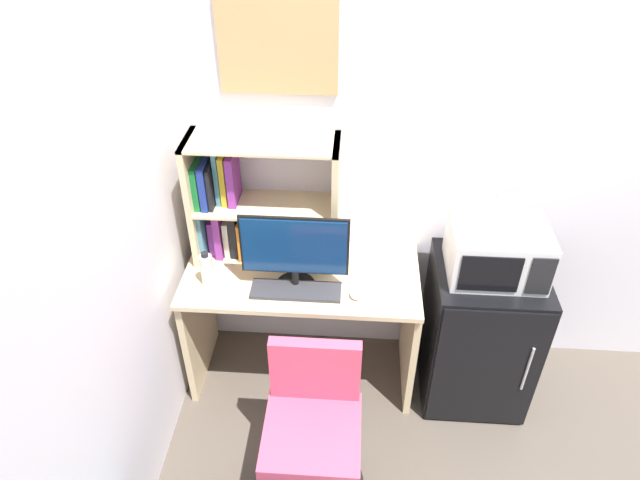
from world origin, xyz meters
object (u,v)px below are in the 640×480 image
(computer_mouse, at_px, (356,294))
(water_bottle, at_px, (207,269))
(microwave, at_px, (497,251))
(wall_corkboard, at_px, (278,45))
(desk_chair, at_px, (313,435))
(hutch_bookshelf, at_px, (245,205))
(desk_fan, at_px, (511,206))
(monitor, at_px, (294,250))
(mini_fridge, at_px, (478,333))
(keyboard, at_px, (296,291))

(computer_mouse, bearing_deg, water_bottle, 176.27)
(computer_mouse, distance_m, microwave, 0.72)
(computer_mouse, xyz_separation_m, wall_corkboard, (-0.41, 0.44, 1.09))
(microwave, bearing_deg, desk_chair, -142.37)
(hutch_bookshelf, relative_size, desk_fan, 3.15)
(microwave, relative_size, desk_chair, 0.56)
(monitor, height_order, desk_fan, desk_fan)
(mini_fridge, bearing_deg, microwave, 89.81)
(water_bottle, xyz_separation_m, microwave, (1.44, 0.08, 0.14))
(hutch_bookshelf, bearing_deg, desk_chair, -64.02)
(monitor, bearing_deg, keyboard, -81.40)
(water_bottle, bearing_deg, mini_fridge, 2.92)
(monitor, xyz_separation_m, desk_fan, (1.00, 0.06, 0.27))
(microwave, bearing_deg, hutch_bookshelf, 171.17)
(hutch_bookshelf, xyz_separation_m, water_bottle, (-0.17, -0.27, -0.22))
(keyboard, height_order, computer_mouse, computer_mouse)
(hutch_bookshelf, relative_size, computer_mouse, 9.41)
(desk_fan, relative_size, desk_chair, 0.29)
(water_bottle, distance_m, mini_fridge, 1.50)
(monitor, bearing_deg, wall_corkboard, 103.83)
(mini_fridge, distance_m, microwave, 0.56)
(computer_mouse, xyz_separation_m, desk_chair, (-0.18, -0.53, -0.42))
(desk_chair, bearing_deg, computer_mouse, 71.67)
(desk_fan, bearing_deg, water_bottle, -177.20)
(computer_mouse, height_order, water_bottle, water_bottle)
(hutch_bookshelf, height_order, wall_corkboard, wall_corkboard)
(mini_fridge, distance_m, desk_fan, 0.83)
(mini_fridge, relative_size, wall_corkboard, 1.56)
(wall_corkboard, bearing_deg, keyboard, -76.76)
(computer_mouse, distance_m, wall_corkboard, 1.25)
(computer_mouse, bearing_deg, desk_chair, -108.33)
(water_bottle, bearing_deg, keyboard, -4.77)
(keyboard, relative_size, desk_chair, 0.55)
(monitor, xyz_separation_m, wall_corkboard, (-0.09, 0.38, 0.88))
(computer_mouse, height_order, desk_fan, desk_fan)
(keyboard, distance_m, wall_corkboard, 1.18)
(monitor, height_order, water_bottle, monitor)
(microwave, xyz_separation_m, desk_fan, (0.01, -0.01, 0.27))
(keyboard, distance_m, microwave, 1.01)
(hutch_bookshelf, height_order, microwave, hutch_bookshelf)
(monitor, height_order, computer_mouse, monitor)
(keyboard, xyz_separation_m, microwave, (0.98, 0.11, 0.22))
(monitor, distance_m, mini_fridge, 1.14)
(keyboard, height_order, desk_chair, desk_chair)
(microwave, height_order, desk_fan, desk_fan)
(water_bottle, height_order, microwave, microwave)
(desk_chair, xyz_separation_m, wall_corkboard, (-0.23, 0.98, 1.51))
(keyboard, distance_m, mini_fridge, 1.05)
(hutch_bookshelf, height_order, desk_fan, hutch_bookshelf)
(microwave, bearing_deg, monitor, -176.22)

